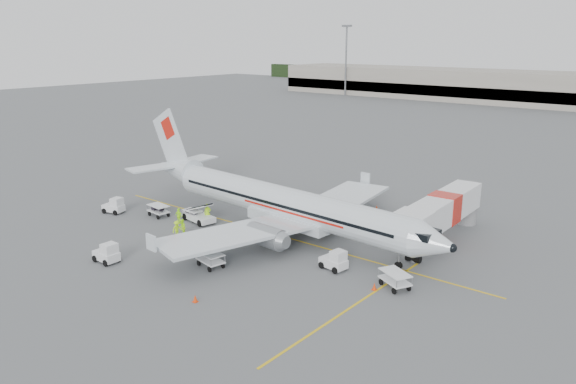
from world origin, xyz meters
name	(u,v)px	position (x,y,z in m)	size (l,w,h in m)	color
ground	(275,234)	(0.00, 0.00, 0.00)	(360.00, 360.00, 0.00)	#56595B
stripe_lead	(275,234)	(0.00, 0.00, 0.01)	(44.00, 0.20, 0.01)	yellow
stripe_cross	(353,306)	(14.00, -8.00, 0.01)	(0.20, 20.00, 0.01)	yellow
terminal_west	(448,84)	(-40.00, 130.00, 4.50)	(110.00, 22.00, 9.00)	gray
mast_west	(346,61)	(-70.00, 118.00, 11.00)	(3.20, 1.20, 22.00)	slate
aircraft	(286,182)	(0.68, 0.84, 5.16)	(37.42, 29.33, 10.32)	white
jet_bridge	(443,218)	(13.26, 8.35, 2.25)	(3.21, 17.13, 4.50)	white
belt_loader	(198,208)	(-8.57, -2.00, 1.44)	(5.32, 1.99, 2.88)	white
tug_fore	(334,259)	(9.15, -3.38, 0.85)	(2.20, 1.26, 1.70)	white
tug_mid	(106,252)	(-6.55, -14.20, 0.87)	(2.26, 1.29, 1.75)	white
tug_aft	(113,205)	(-17.99, -5.73, 0.86)	(2.22, 1.27, 1.72)	white
cart_loaded_a	(192,215)	(-9.53, -2.00, 0.53)	(2.03, 1.20, 1.06)	white
cart_loaded_b	(159,211)	(-13.23, -3.45, 0.62)	(2.39, 1.41, 1.25)	white
cart_empty_a	(210,260)	(1.05, -9.42, 0.63)	(2.43, 1.44, 1.27)	white
cart_empty_b	(395,280)	(14.81, -3.43, 0.65)	(2.50, 1.48, 1.30)	white
cone_nose	(374,286)	(13.79, -4.70, 0.29)	(0.36, 0.36, 0.58)	#EF3B0A
cone_port	(377,208)	(3.78, 12.67, 0.35)	(0.42, 0.42, 0.69)	#EF3B0A
cone_stbd	(195,298)	(4.88, -14.53, 0.29)	(0.36, 0.36, 0.58)	#EF3B0A
crew_a	(208,213)	(-7.76, -1.50, 0.96)	(0.70, 0.46, 1.92)	#AAEB15
crew_b	(182,228)	(-6.62, -5.86, 0.82)	(0.79, 0.62, 1.63)	#AAEB15
crew_c	(177,229)	(-6.71, -6.41, 0.81)	(1.04, 0.60, 1.62)	#AAEB15
crew_d	(179,216)	(-9.68, -3.67, 0.81)	(0.95, 0.40, 1.62)	#AAEB15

